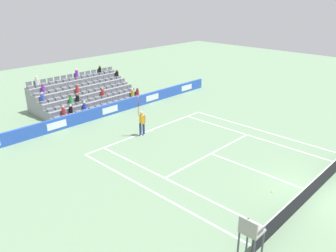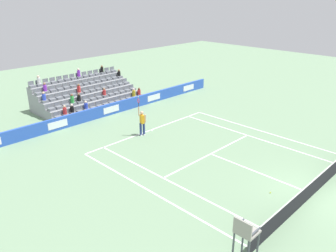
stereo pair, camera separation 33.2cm
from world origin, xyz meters
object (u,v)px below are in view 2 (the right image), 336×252
loose_tennis_ball (270,193)px  tennis_player (142,122)px  umpire_chair (245,238)px  tennis_net (315,186)px

loose_tennis_ball → tennis_player: bearing=-92.1°
tennis_player → umpire_chair: bearing=64.3°
umpire_chair → loose_tennis_ball: 5.86m
tennis_player → umpire_chair: 13.21m
tennis_player → loose_tennis_ball: size_ratio=41.97×
tennis_net → tennis_player: (1.03, -11.61, 0.50)m
tennis_player → loose_tennis_ball: 10.09m
tennis_net → tennis_player: tennis_player is taller
tennis_net → loose_tennis_ball: size_ratio=176.03×
tennis_net → loose_tennis_ball: bearing=-48.2°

